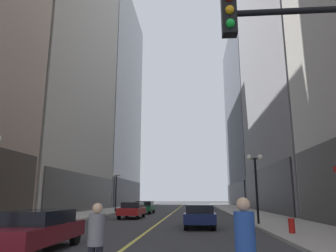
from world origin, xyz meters
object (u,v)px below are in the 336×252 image
(car_navy, at_px, (200,215))
(fire_hydrant_right, at_px, (292,227))
(car_green, at_px, (145,207))
(street_lamp_right_mid, at_px, (256,173))
(pedestrian_in_grey_suit, at_px, (96,238))
(street_lamp_left_far, at_px, (116,184))
(car_maroon, at_px, (37,229))
(pedestrian_in_blue_hoodie, at_px, (245,243))
(car_red, at_px, (132,210))

(car_navy, relative_size, fire_hydrant_right, 5.31)
(car_green, bearing_deg, street_lamp_right_mid, -57.16)
(car_navy, relative_size, pedestrian_in_grey_suit, 2.59)
(street_lamp_left_far, bearing_deg, car_navy, -61.35)
(car_maroon, relative_size, fire_hydrant_right, 5.81)
(car_navy, relative_size, pedestrian_in_blue_hoodie, 2.42)
(street_lamp_right_mid, distance_m, fire_hydrant_right, 5.88)
(car_red, bearing_deg, fire_hydrant_right, -50.64)
(street_lamp_right_mid, height_order, fire_hydrant_right, street_lamp_right_mid)
(pedestrian_in_blue_hoodie, relative_size, street_lamp_left_far, 0.40)
(car_maroon, bearing_deg, car_red, 90.02)
(street_lamp_right_mid, bearing_deg, car_maroon, -132.55)
(street_lamp_right_mid, relative_size, fire_hydrant_right, 5.54)
(pedestrian_in_grey_suit, bearing_deg, street_lamp_right_mid, 67.00)
(car_navy, bearing_deg, car_red, 124.80)
(car_red, relative_size, car_green, 0.98)
(pedestrian_in_grey_suit, relative_size, street_lamp_left_far, 0.37)
(street_lamp_left_far, relative_size, fire_hydrant_right, 5.54)
(car_maroon, xyz_separation_m, street_lamp_left_far, (-3.63, 25.48, 2.54))
(car_red, xyz_separation_m, car_green, (-0.13, 7.75, 0.00))
(car_red, relative_size, pedestrian_in_blue_hoodie, 2.38)
(car_maroon, bearing_deg, car_navy, 57.32)
(car_navy, bearing_deg, car_green, 109.88)
(car_maroon, distance_m, car_navy, 10.29)
(car_red, bearing_deg, car_green, 90.99)
(car_navy, relative_size, street_lamp_left_far, 0.96)
(car_maroon, height_order, car_red, same)
(pedestrian_in_blue_hoodie, bearing_deg, car_navy, 92.10)
(pedestrian_in_blue_hoodie, distance_m, fire_hydrant_right, 10.59)
(car_maroon, xyz_separation_m, fire_hydrant_right, (9.67, 4.87, -0.32))
(car_maroon, height_order, fire_hydrant_right, car_maroon)
(street_lamp_left_far, xyz_separation_m, street_lamp_right_mid, (12.80, -15.49, 0.00))
(car_red, height_order, fire_hydrant_right, car_red)
(car_navy, relative_size, car_red, 1.02)
(car_maroon, distance_m, car_green, 24.41)
(car_navy, height_order, street_lamp_left_far, street_lamp_left_far)
(pedestrian_in_grey_suit, bearing_deg, car_red, 98.92)
(fire_hydrant_right, bearing_deg, pedestrian_in_grey_suit, -125.98)
(fire_hydrant_right, bearing_deg, car_red, 129.36)
(car_green, bearing_deg, car_red, -89.01)
(fire_hydrant_right, bearing_deg, pedestrian_in_blue_hoodie, -109.97)
(car_maroon, height_order, car_navy, same)
(car_maroon, distance_m, pedestrian_in_grey_suit, 5.14)
(pedestrian_in_grey_suit, bearing_deg, car_maroon, 129.02)
(car_green, height_order, street_lamp_right_mid, street_lamp_right_mid)
(car_green, distance_m, pedestrian_in_grey_suit, 28.60)
(car_navy, distance_m, car_red, 9.74)
(car_maroon, distance_m, car_red, 16.66)
(car_green, relative_size, street_lamp_right_mid, 0.96)
(car_navy, bearing_deg, car_maroon, -122.68)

